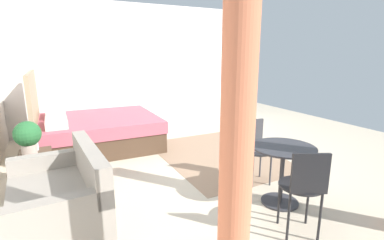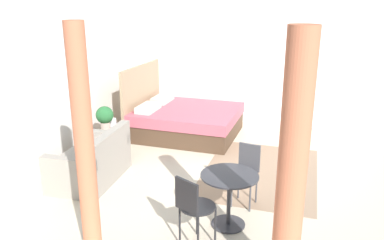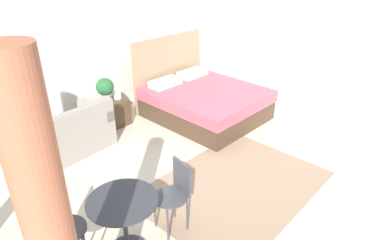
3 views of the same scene
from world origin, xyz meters
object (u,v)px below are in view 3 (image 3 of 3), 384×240
(bed, at_px, (202,100))
(couch, at_px, (68,136))
(nightstand, at_px, (114,113))
(vase, at_px, (117,95))
(potted_plant, at_px, (105,88))
(cafe_chair_near_window, at_px, (176,190))
(balcony_table, at_px, (124,216))
(cafe_chair_near_couch, at_px, (55,228))

(bed, relative_size, couch, 1.54)
(nightstand, height_order, vase, vase)
(nightstand, relative_size, potted_plant, 1.10)
(potted_plant, bearing_deg, cafe_chair_near_window, -109.43)
(balcony_table, distance_m, cafe_chair_near_couch, 0.64)
(bed, height_order, nightstand, bed)
(vase, xyz_separation_m, balcony_table, (-1.78, -2.53, -0.07))
(vase, distance_m, balcony_table, 3.10)
(potted_plant, relative_size, balcony_table, 0.61)
(bed, distance_m, potted_plant, 1.81)
(nightstand, xyz_separation_m, balcony_table, (-1.66, -2.51, 0.24))
(nightstand, relative_size, cafe_chair_near_couch, 0.55)
(potted_plant, distance_m, cafe_chair_near_window, 2.83)
(bed, height_order, couch, bed)
(balcony_table, xyz_separation_m, cafe_chair_near_couch, (-0.57, 0.29, 0.06))
(nightstand, distance_m, balcony_table, 3.02)
(cafe_chair_near_window, bearing_deg, couch, 90.09)
(nightstand, distance_m, cafe_chair_near_couch, 3.16)
(couch, xyz_separation_m, nightstand, (1.04, 0.23, -0.04))
(nightstand, xyz_separation_m, potted_plant, (-0.10, 0.05, 0.49))
(cafe_chair_near_couch, bearing_deg, cafe_chair_near_window, -18.57)
(potted_plant, bearing_deg, couch, -163.62)
(bed, relative_size, cafe_chair_near_couch, 2.39)
(couch, height_order, vase, couch)
(nightstand, height_order, balcony_table, balcony_table)
(potted_plant, height_order, vase, potted_plant)
(couch, bearing_deg, vase, 12.28)
(nightstand, bearing_deg, vase, 10.47)
(vase, bearing_deg, cafe_chair_near_couch, -136.41)
(vase, bearing_deg, cafe_chair_near_window, -113.71)
(balcony_table, bearing_deg, bed, 27.64)
(nightstand, bearing_deg, potted_plant, 155.18)
(vase, height_order, balcony_table, balcony_table)
(bed, bearing_deg, cafe_chair_near_window, -144.80)
(potted_plant, bearing_deg, nightstand, -24.82)
(couch, distance_m, nightstand, 1.07)
(couch, xyz_separation_m, cafe_chair_near_couch, (-1.19, -1.99, 0.26))
(cafe_chair_near_couch, bearing_deg, couch, 59.09)
(potted_plant, height_order, cafe_chair_near_couch, potted_plant)
(cafe_chair_near_couch, bearing_deg, balcony_table, -26.95)
(bed, bearing_deg, vase, 143.25)
(couch, height_order, nightstand, couch)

